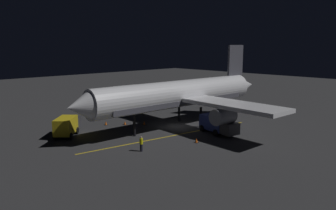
# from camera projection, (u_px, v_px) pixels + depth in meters

# --- Properties ---
(ground_plane) EXTENTS (180.00, 180.00, 0.20)m
(ground_plane) POSITION_uv_depth(u_px,v_px,m) (178.00, 127.00, 48.57)
(ground_plane) COLOR #313132
(apron_guide_stripe) EXTENTS (4.23, 26.38, 0.01)m
(apron_guide_stripe) POSITION_uv_depth(u_px,v_px,m) (173.00, 136.00, 43.70)
(apron_guide_stripe) COLOR gold
(apron_guide_stripe) RESTS_ON ground_plane
(airliner) EXTENTS (32.41, 35.26, 11.87)m
(airliner) POSITION_uv_depth(u_px,v_px,m) (181.00, 95.00, 48.09)
(airliner) COLOR white
(airliner) RESTS_ON ground_plane
(baggage_truck) EXTENTS (5.54, 5.55, 2.53)m
(baggage_truck) POSITION_uv_depth(u_px,v_px,m) (67.00, 126.00, 43.63)
(baggage_truck) COLOR gold
(baggage_truck) RESTS_ON ground_plane
(catering_truck) EXTENTS (6.20, 3.17, 2.37)m
(catering_truck) POSITION_uv_depth(u_px,v_px,m) (218.00, 125.00, 44.54)
(catering_truck) COLOR navy
(catering_truck) RESTS_ON ground_plane
(ground_crew_worker) EXTENTS (0.40, 0.40, 1.74)m
(ground_crew_worker) POSITION_uv_depth(u_px,v_px,m) (141.00, 144.00, 37.11)
(ground_crew_worker) COLOR black
(ground_crew_worker) RESTS_ON ground_plane
(traffic_cone_near_left) EXTENTS (0.50, 0.50, 0.55)m
(traffic_cone_near_left) POSITION_uv_depth(u_px,v_px,m) (125.00, 123.00, 49.72)
(traffic_cone_near_left) COLOR #EA590F
(traffic_cone_near_left) RESTS_ON ground_plane
(traffic_cone_near_right) EXTENTS (0.50, 0.50, 0.55)m
(traffic_cone_near_right) POSITION_uv_depth(u_px,v_px,m) (144.00, 123.00, 49.76)
(traffic_cone_near_right) COLOR #EA590F
(traffic_cone_near_right) RESTS_ON ground_plane
(traffic_cone_under_wing) EXTENTS (0.50, 0.50, 0.55)m
(traffic_cone_under_wing) POSITION_uv_depth(u_px,v_px,m) (106.00, 123.00, 49.53)
(traffic_cone_under_wing) COLOR #EA590F
(traffic_cone_under_wing) RESTS_ON ground_plane
(traffic_cone_far) EXTENTS (0.50, 0.50, 0.55)m
(traffic_cone_far) POSITION_uv_depth(u_px,v_px,m) (196.00, 141.00, 40.58)
(traffic_cone_far) COLOR #EA590F
(traffic_cone_far) RESTS_ON ground_plane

